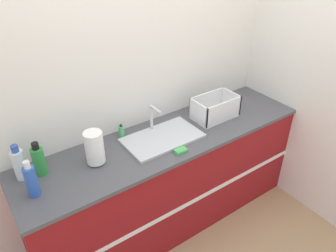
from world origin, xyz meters
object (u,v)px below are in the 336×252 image
paper_towel_roll (94,148)px  bottle_clear (19,164)px  bottle_blue (31,181)px  soap_dispenser (121,132)px  dish_rack (215,109)px  bottle_green (39,160)px  sink (162,137)px

paper_towel_roll → bottle_clear: 0.47m
bottle_blue → soap_dispenser: 0.77m
dish_rack → soap_dispenser: 0.81m
bottle_clear → bottle_green: 0.12m
soap_dispenser → bottle_green: bearing=-173.2°
dish_rack → soap_dispenser: dish_rack is taller
soap_dispenser → bottle_clear: bearing=-176.4°
dish_rack → bottle_green: (-1.42, 0.10, 0.03)m
sink → bottle_blue: size_ratio=2.32×
sink → dish_rack: bearing=1.9°
dish_rack → bottle_blue: bearing=-177.3°
paper_towel_roll → soap_dispenser: (0.29, 0.18, -0.07)m
dish_rack → bottle_clear: bottle_clear is taller
bottle_clear → soap_dispenser: bottle_clear is taller
sink → bottle_green: (-0.87, 0.12, 0.09)m
bottle_blue → soap_dispenser: bearing=19.0°
paper_towel_roll → bottle_blue: (-0.44, -0.07, -0.01)m
sink → bottle_blue: bearing=-176.8°
bottle_blue → bottle_green: size_ratio=1.05×
sink → soap_dispenser: sink is taller
bottle_blue → bottle_clear: size_ratio=1.00×
sink → dish_rack: sink is taller
bottle_blue → bottle_green: (0.10, 0.17, -0.00)m
bottle_clear → bottle_green: bottle_clear is taller
bottle_green → soap_dispenser: bearing=6.8°
dish_rack → bottle_blue: 1.51m
bottle_green → soap_dispenser: bottle_green is taller
bottle_clear → bottle_green: bearing=-14.2°
dish_rack → bottle_clear: bearing=175.1°
sink → bottle_clear: 1.00m
bottle_blue → dish_rack: bearing=2.7°
bottle_blue → bottle_clear: (-0.02, 0.20, -0.00)m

